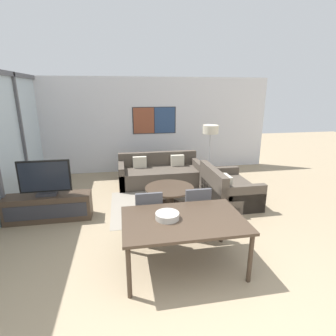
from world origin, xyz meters
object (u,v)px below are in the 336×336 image
(dining_table, at_px, (183,223))
(sofa_side, at_px, (226,190))
(fruit_bowl, at_px, (167,215))
(floor_lamp, at_px, (210,133))
(tv_console, at_px, (49,207))
(coffee_table, at_px, (170,192))
(dining_chair_centre, at_px, (196,209))
(television, at_px, (45,179))
(sofa_main, at_px, (160,173))
(dining_chair_left, at_px, (149,213))

(dining_table, bearing_deg, sofa_side, 54.05)
(sofa_side, relative_size, fruit_bowl, 4.42)
(floor_lamp, bearing_deg, tv_console, -157.49)
(coffee_table, relative_size, floor_lamp, 0.68)
(coffee_table, xyz_separation_m, dining_chair_centre, (0.20, -1.31, 0.19))
(tv_console, relative_size, television, 1.70)
(dining_table, bearing_deg, television, 140.51)
(sofa_main, xyz_separation_m, dining_chair_centre, (0.20, -2.76, 0.23))
(dining_table, xyz_separation_m, dining_chair_left, (-0.40, 0.74, -0.17))
(floor_lamp, bearing_deg, dining_chair_centre, -113.35)
(television, bearing_deg, floor_lamp, 22.50)
(floor_lamp, bearing_deg, television, -157.50)
(floor_lamp, bearing_deg, fruit_bowl, -117.61)
(tv_console, distance_m, dining_table, 2.90)
(dining_table, distance_m, fruit_bowl, 0.25)
(fruit_bowl, bearing_deg, floor_lamp, 62.39)
(dining_chair_left, height_order, fruit_bowl, dining_chair_left)
(sofa_main, xyz_separation_m, fruit_bowl, (-0.41, -3.49, 0.52))
(dining_chair_centre, bearing_deg, sofa_main, 94.22)
(tv_console, xyz_separation_m, television, (0.00, 0.00, 0.58))
(dining_table, relative_size, dining_chair_centre, 1.86)
(sofa_main, bearing_deg, fruit_bowl, -96.78)
(television, distance_m, coffee_table, 2.48)
(floor_lamp, bearing_deg, sofa_main, 173.41)
(sofa_side, bearing_deg, floor_lamp, -1.78)
(sofa_main, bearing_deg, dining_table, -93.22)
(coffee_table, bearing_deg, dining_chair_centre, -81.19)
(dining_chair_left, distance_m, dining_chair_centre, 0.80)
(tv_console, distance_m, television, 0.58)
(tv_console, relative_size, sofa_main, 0.73)
(tv_console, height_order, sofa_main, sofa_main)
(television, relative_size, dining_table, 0.56)
(sofa_side, bearing_deg, tv_console, 93.51)
(television, distance_m, sofa_side, 3.75)
(fruit_bowl, height_order, floor_lamp, floor_lamp)
(coffee_table, bearing_deg, television, -173.96)
(sofa_main, relative_size, floor_lamp, 1.39)
(dining_chair_centre, bearing_deg, floor_lamp, 66.65)
(coffee_table, height_order, floor_lamp, floor_lamp)
(television, distance_m, fruit_bowl, 2.68)
(coffee_table, bearing_deg, tv_console, -173.94)
(tv_console, bearing_deg, coffee_table, 6.06)
(sofa_side, xyz_separation_m, fruit_bowl, (-1.70, -2.01, 0.52))
(tv_console, distance_m, fruit_bowl, 2.73)
(sofa_main, relative_size, dining_chair_centre, 2.42)
(sofa_side, height_order, dining_chair_left, dining_chair_left)
(coffee_table, xyz_separation_m, fruit_bowl, (-0.41, -2.04, 0.48))
(sofa_main, height_order, floor_lamp, floor_lamp)
(dining_table, bearing_deg, tv_console, 140.52)
(fruit_bowl, bearing_deg, dining_table, -9.92)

